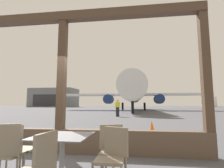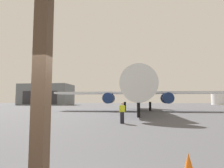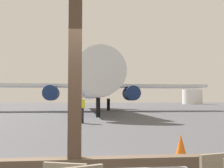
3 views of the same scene
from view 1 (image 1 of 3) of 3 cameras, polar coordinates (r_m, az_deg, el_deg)
The scene contains 13 objects.
ground_plane at distance 44.43m, azimuth 5.09°, elevation -8.32°, with size 220.00×220.00×0.00m, color #4C4C51.
window_frame at distance 4.79m, azimuth -16.39°, elevation -4.71°, with size 7.48×0.24×3.77m.
dining_table at distance 3.04m, azimuth -16.13°, elevation -21.15°, with size 0.86×0.86×0.73m.
cafe_chair_window_left at distance 3.48m, azimuth -28.28°, elevation -17.40°, with size 0.49×0.49×0.90m.
cafe_chair_window_right at distance 2.25m, azimuth -23.26°, elevation -23.75°, with size 0.42×0.42×0.92m.
cafe_chair_aisle_left at distance 3.17m, azimuth -31.20°, elevation -17.95°, with size 0.49×0.49×0.94m.
cafe_chair_aisle_right at distance 3.06m, azimuth -0.01°, elevation -19.88°, with size 0.47×0.47×0.88m.
cafe_chair_side_extra at distance 2.72m, azimuth 0.18°, elevation -21.65°, with size 0.51×0.51×0.88m.
airplane at distance 36.23m, azimuth 6.99°, elevation -2.92°, with size 30.84×32.27×10.62m.
ground_crew_worker at distance 17.95m, azimuth 1.86°, elevation -7.79°, with size 0.47×0.38×1.74m.
traffic_cone at distance 6.97m, azimuth 12.96°, elevation -14.31°, with size 0.36×0.36×0.61m.
distant_hangar at distance 94.52m, azimuth -18.41°, elevation -4.34°, with size 22.17×13.19×9.35m.
fuel_storage_tank at distance 100.30m, azimuth 29.29°, elevation -5.17°, with size 6.83×6.83×5.05m, color white.
Camera 1 is at (1.94, -4.37, 1.22)m, focal length 27.83 mm.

